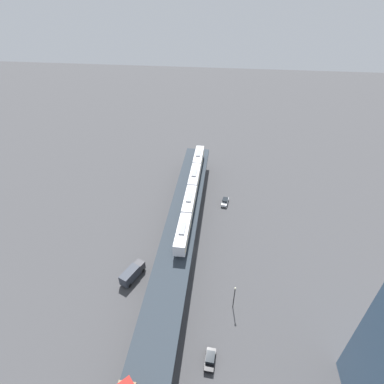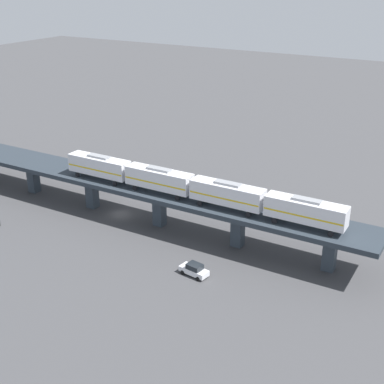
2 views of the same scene
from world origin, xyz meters
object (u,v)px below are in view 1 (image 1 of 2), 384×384
object	(u,v)px
subway_train	(192,189)
delivery_truck	(132,273)
street_car_black	(210,359)
street_lamp	(234,296)
street_car_white	(225,201)

from	to	relation	value
subway_train	delivery_truck	size ratio (longest dim) A/B	6.64
subway_train	delivery_truck	world-z (taller)	subway_train
subway_train	street_car_black	bearing A→B (deg)	101.44
street_car_black	street_lamp	xyz separation A→B (m)	(-4.20, -12.32, 3.17)
delivery_truck	street_lamp	world-z (taller)	street_lamp
subway_train	street_car_black	world-z (taller)	subway_train
subway_train	street_lamp	xyz separation A→B (m)	(-13.01, 31.22, -5.21)
street_car_black	street_car_white	size ratio (longest dim) A/B	0.98
street_car_black	street_car_white	world-z (taller)	same
subway_train	street_car_black	distance (m)	45.20
street_car_black	delivery_truck	world-z (taller)	delivery_truck
street_car_white	street_lamp	world-z (taller)	street_lamp
subway_train	street_lamp	distance (m)	34.22
delivery_truck	street_lamp	xyz separation A→B (m)	(-24.40, 5.09, 2.35)
street_car_white	delivery_truck	xyz separation A→B (m)	(21.42, 32.30, 0.82)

